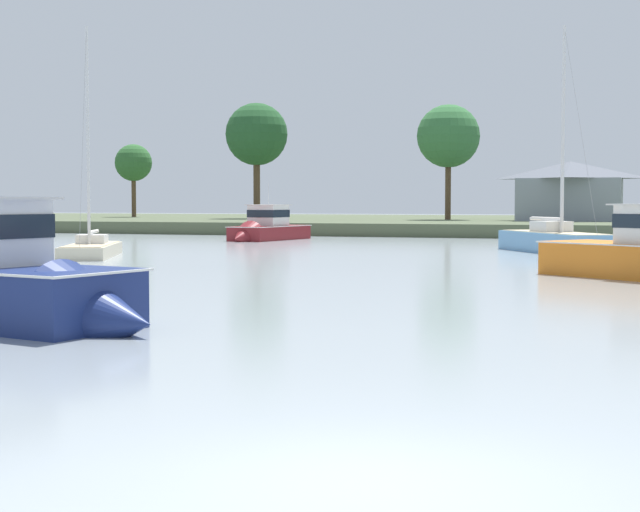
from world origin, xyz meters
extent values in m
plane|color=#939EA3|center=(0.00, 0.00, 0.00)|extent=(412.21, 412.21, 0.00)
cube|color=#4C563D|center=(0.00, 90.23, 0.53)|extent=(185.49, 52.20, 1.05)
cube|color=#669ECC|center=(-2.17, 44.48, 0.17)|extent=(7.16, 9.59, 1.87)
cube|color=#CCB78E|center=(-2.17, 44.48, 1.12)|extent=(6.60, 8.94, 0.04)
cube|color=silver|center=(-2.42, 44.89, 1.43)|extent=(2.47, 2.65, 0.58)
cylinder|color=silver|center=(-1.77, 43.81, 6.64)|extent=(0.19, 0.19, 10.99)
cylinder|color=silver|center=(-2.78, 45.47, 1.82)|extent=(2.15, 3.40, 0.16)
cylinder|color=silver|center=(-2.78, 45.47, 1.87)|extent=(1.93, 3.06, 0.14)
cylinder|color=#999999|center=(-0.76, 42.15, 6.61)|extent=(2.04, 3.34, 10.95)
cube|color=beige|center=(-24.10, 33.07, 0.09)|extent=(5.11, 7.87, 1.05)
cube|color=#CCB78E|center=(-24.10, 33.07, 0.64)|extent=(4.68, 7.34, 0.04)
cube|color=silver|center=(-24.25, 33.42, 0.88)|extent=(1.98, 2.11, 0.46)
cylinder|color=silver|center=(-23.85, 32.51, 6.05)|extent=(0.15, 0.15, 10.80)
cylinder|color=silver|center=(-24.47, 33.91, 1.21)|extent=(1.34, 2.84, 0.12)
cylinder|color=silver|center=(-24.47, 33.91, 1.26)|extent=(1.23, 2.57, 0.14)
cylinder|color=#999999|center=(-23.24, 31.12, 6.03)|extent=(1.25, 2.81, 10.75)
cube|color=maroon|center=(-23.55, 56.11, 0.23)|extent=(3.80, 7.85, 1.60)
cone|color=maroon|center=(-24.11, 52.39, 0.23)|extent=(2.73, 2.45, 2.44)
cube|color=silver|center=(-23.55, 56.11, 1.00)|extent=(3.93, 8.02, 0.05)
cube|color=silver|center=(-23.59, 55.88, 1.78)|extent=(2.50, 2.67, 1.49)
cube|color=#19232D|center=(-23.59, 55.88, 1.93)|extent=(2.55, 2.73, 0.54)
cube|color=beige|center=(-23.59, 55.88, 2.56)|extent=(2.89, 3.01, 0.06)
cylinder|color=silver|center=(-23.59, 55.88, 3.37)|extent=(0.03, 0.03, 1.56)
cone|color=navy|center=(-8.11, 8.21, 0.30)|extent=(3.06, 3.02, 2.52)
cylinder|color=brown|center=(-15.85, 83.34, 4.41)|extent=(0.56, 0.56, 6.72)
sphere|color=#336B38|center=(-15.85, 83.34, 9.14)|extent=(6.10, 6.10, 6.10)
cylinder|color=brown|center=(-53.17, 88.16, 3.68)|extent=(0.51, 0.51, 5.24)
sphere|color=#2D602D|center=(-53.17, 88.16, 7.24)|extent=(4.21, 4.21, 4.21)
cylinder|color=brown|center=(-36.05, 83.60, 4.70)|extent=(0.70, 0.70, 7.28)
sphere|color=#235128|center=(-36.05, 83.60, 9.79)|extent=(6.47, 6.47, 6.47)
cube|color=gray|center=(-4.15, 81.15, 2.97)|extent=(9.00, 7.61, 3.83)
pyramid|color=#565B66|center=(-4.15, 81.15, 5.67)|extent=(9.72, 8.22, 1.58)
camera|label=1|loc=(2.65, -9.29, 2.78)|focal=54.08mm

